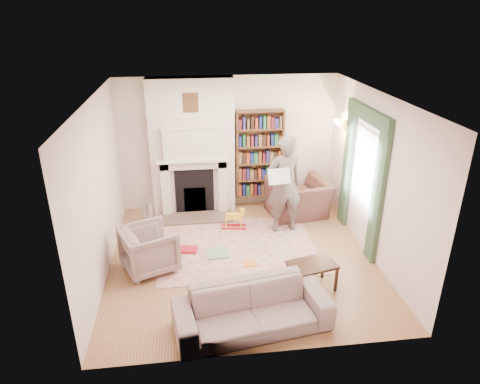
{
  "coord_description": "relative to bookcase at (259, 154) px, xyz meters",
  "views": [
    {
      "loc": [
        -0.83,
        -6.34,
        4.05
      ],
      "look_at": [
        0.0,
        0.25,
        1.15
      ],
      "focal_mm": 32.0,
      "sensor_mm": 36.0,
      "label": 1
    }
  ],
  "objects": [
    {
      "name": "floor",
      "position": [
        -0.65,
        -2.12,
        -1.18
      ],
      "size": [
        4.5,
        4.5,
        0.0
      ],
      "primitive_type": "plane",
      "color": "brown",
      "rests_on": "ground"
    },
    {
      "name": "coffee_table",
      "position": [
        0.3,
        -3.13,
        -0.95
      ],
      "size": [
        0.79,
        0.6,
        0.45
      ],
      "primitive_type": null,
      "rotation": [
        0.0,
        0.0,
        0.24
      ],
      "color": "#321D11",
      "rests_on": "floor"
    },
    {
      "name": "armchair_reading",
      "position": [
        0.73,
        -0.6,
        -0.79
      ],
      "size": [
        1.34,
        1.21,
        0.77
      ],
      "primitive_type": "imported",
      "rotation": [
        0.0,
        0.0,
        3.3
      ],
      "color": "#4A2727",
      "rests_on": "floor"
    },
    {
      "name": "comic_annuals",
      "position": [
        -0.3,
        -2.51,
        -1.16
      ],
      "size": [
        0.74,
        0.5,
        0.02
      ],
      "color": "red",
      "rests_on": "rug"
    },
    {
      "name": "bookcase",
      "position": [
        0.0,
        0.0,
        0.0
      ],
      "size": [
        1.0,
        0.24,
        1.85
      ],
      "primitive_type": "cube",
      "color": "brown",
      "rests_on": "floor"
    },
    {
      "name": "wall_back",
      "position": [
        -0.65,
        0.13,
        0.22
      ],
      "size": [
        4.5,
        0.0,
        4.5
      ],
      "primitive_type": "plane",
      "rotation": [
        1.57,
        0.0,
        0.0
      ],
      "color": "white",
      "rests_on": "floor"
    },
    {
      "name": "fireplace",
      "position": [
        -1.4,
        -0.07,
        0.21
      ],
      "size": [
        1.7,
        0.58,
        2.8
      ],
      "color": "white",
      "rests_on": "floor"
    },
    {
      "name": "pelmet",
      "position": [
        1.54,
        -1.72,
        1.2
      ],
      "size": [
        0.09,
        1.7,
        0.24
      ],
      "primitive_type": "cube",
      "color": "#344E32",
      "rests_on": "wall_right"
    },
    {
      "name": "wall_right",
      "position": [
        1.6,
        -2.12,
        0.22
      ],
      "size": [
        0.0,
        4.5,
        4.5
      ],
      "primitive_type": "plane",
      "rotation": [
        1.57,
        0.0,
        -1.57
      ],
      "color": "white",
      "rests_on": "floor"
    },
    {
      "name": "rocking_horse",
      "position": [
        -0.67,
        -1.02,
        -0.96
      ],
      "size": [
        0.51,
        0.26,
        0.43
      ],
      "primitive_type": null,
      "rotation": [
        0.0,
        0.0,
        -0.14
      ],
      "color": "yellow",
      "rests_on": "rug"
    },
    {
      "name": "newspaper",
      "position": [
        0.13,
        -1.4,
        0.04
      ],
      "size": [
        0.43,
        0.17,
        0.28
      ],
      "primitive_type": "cube",
      "rotation": [
        -0.35,
        0.0,
        0.13
      ],
      "color": "silver",
      "rests_on": "man_reading"
    },
    {
      "name": "armchair_left",
      "position": [
        -2.21,
        -2.25,
        -0.8
      ],
      "size": [
        1.08,
        1.07,
        0.76
      ],
      "primitive_type": "imported",
      "rotation": [
        0.0,
        0.0,
        1.97
      ],
      "color": "gray",
      "rests_on": "floor"
    },
    {
      "name": "wall_sconce",
      "position": [
        1.38,
        -0.62,
        0.72
      ],
      "size": [
        0.2,
        0.24,
        0.24
      ],
      "primitive_type": null,
      "color": "gold",
      "rests_on": "wall_right"
    },
    {
      "name": "curtain_left",
      "position": [
        1.55,
        -2.42,
        0.02
      ],
      "size": [
        0.07,
        0.32,
        2.4
      ],
      "primitive_type": "cube",
      "color": "#344E32",
      "rests_on": "floor"
    },
    {
      "name": "sofa",
      "position": [
        -0.74,
        -3.88,
        -0.87
      ],
      "size": [
        2.2,
        1.14,
        0.61
      ],
      "primitive_type": "imported",
      "rotation": [
        0.0,
        0.0,
        0.16
      ],
      "color": "#AB9B8D",
      "rests_on": "floor"
    },
    {
      "name": "rug",
      "position": [
        -0.69,
        -1.76,
        -1.17
      ],
      "size": [
        2.85,
        2.2,
        0.01
      ],
      "primitive_type": "cube",
      "rotation": [
        0.0,
        0.0,
        0.01
      ],
      "color": "beige",
      "rests_on": "floor"
    },
    {
      "name": "curtain_right",
      "position": [
        1.55,
        -1.02,
        0.02
      ],
      "size": [
        0.07,
        0.32,
        2.4
      ],
      "primitive_type": "cube",
      "color": "#344E32",
      "rests_on": "floor"
    },
    {
      "name": "game_box_lid",
      "position": [
        -1.58,
        -1.79,
        -1.14
      ],
      "size": [
        0.37,
        0.29,
        0.06
      ],
      "primitive_type": "cube",
      "rotation": [
        0.0,
        0.0,
        -0.2
      ],
      "color": "red",
      "rests_on": "rug"
    },
    {
      "name": "wall_front",
      "position": [
        -0.65,
        -4.37,
        0.22
      ],
      "size": [
        4.5,
        0.0,
        4.5
      ],
      "primitive_type": "plane",
      "rotation": [
        -1.57,
        0.0,
        0.0
      ],
      "color": "white",
      "rests_on": "floor"
    },
    {
      "name": "ceiling",
      "position": [
        -0.65,
        -2.12,
        1.62
      ],
      "size": [
        4.5,
        4.5,
        0.0
      ],
      "primitive_type": "plane",
      "rotation": [
        3.14,
        0.0,
        0.0
      ],
      "color": "white",
      "rests_on": "wall_back"
    },
    {
      "name": "man_reading",
      "position": [
        0.28,
        -1.2,
        -0.22
      ],
      "size": [
        0.75,
        0.55,
        1.92
      ],
      "primitive_type": "imported",
      "rotation": [
        0.0,
        0.0,
        3.27
      ],
      "color": "#5E514B",
      "rests_on": "floor"
    },
    {
      "name": "wall_left",
      "position": [
        -2.9,
        -2.12,
        0.22
      ],
      "size": [
        0.0,
        4.5,
        4.5
      ],
      "primitive_type": "plane",
      "rotation": [
        1.57,
        0.0,
        1.57
      ],
      "color": "white",
      "rests_on": "floor"
    },
    {
      "name": "window",
      "position": [
        1.58,
        -1.72,
        0.27
      ],
      "size": [
        0.02,
        0.9,
        1.3
      ],
      "primitive_type": "cube",
      "color": "silver",
      "rests_on": "wall_right"
    },
    {
      "name": "paraffin_heater",
      "position": [
        -2.33,
        -0.71,
        -0.9
      ],
      "size": [
        0.3,
        0.3,
        0.55
      ],
      "primitive_type": "cylinder",
      "rotation": [
        0.0,
        0.0,
        0.31
      ],
      "color": "#989B9F",
      "rests_on": "floor"
    },
    {
      "name": "board_game",
      "position": [
        -1.06,
        -1.96,
        -1.15
      ],
      "size": [
        0.37,
        0.37,
        0.03
      ],
      "primitive_type": "cube",
      "rotation": [
        0.0,
        0.0,
        0.04
      ],
      "color": "#B5BF43",
      "rests_on": "rug"
    }
  ]
}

